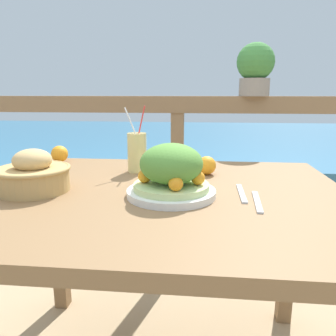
# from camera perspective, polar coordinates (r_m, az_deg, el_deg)

# --- Properties ---
(patio_table) EXTENTS (1.17, 0.93, 0.72)m
(patio_table) POSITION_cam_1_polar(r_m,az_deg,el_deg) (1.03, -1.94, -8.58)
(patio_table) COLOR olive
(patio_table) RESTS_ON ground_plane
(railing_fence) EXTENTS (2.80, 0.08, 1.00)m
(railing_fence) POSITION_cam_1_polar(r_m,az_deg,el_deg) (1.85, 1.66, 4.83)
(railing_fence) COLOR brown
(railing_fence) RESTS_ON ground_plane
(sea_backdrop) EXTENTS (12.00, 4.00, 0.46)m
(sea_backdrop) POSITION_cam_1_polar(r_m,az_deg,el_deg) (4.40, 3.97, 2.67)
(sea_backdrop) COLOR teal
(sea_backdrop) RESTS_ON ground_plane
(salad_plate) EXTENTS (0.26, 0.26, 0.15)m
(salad_plate) POSITION_cam_1_polar(r_m,az_deg,el_deg) (0.94, 0.60, -0.98)
(salad_plate) COLOR silver
(salad_plate) RESTS_ON patio_table
(drink_glass) EXTENTS (0.08, 0.07, 0.25)m
(drink_glass) POSITION_cam_1_polar(r_m,az_deg,el_deg) (1.24, -5.41, 2.74)
(drink_glass) COLOR #DBCC7F
(drink_glass) RESTS_ON patio_table
(bread_basket) EXTENTS (0.22, 0.22, 0.13)m
(bread_basket) POSITION_cam_1_polar(r_m,az_deg,el_deg) (1.07, -22.36, -1.05)
(bread_basket) COLOR tan
(bread_basket) RESTS_ON patio_table
(potted_plant) EXTENTS (0.20, 0.20, 0.27)m
(potted_plant) POSITION_cam_1_polar(r_m,az_deg,el_deg) (1.85, 14.96, 16.50)
(potted_plant) COLOR gray
(potted_plant) RESTS_ON railing_fence
(fork) EXTENTS (0.02, 0.18, 0.00)m
(fork) POSITION_cam_1_polar(r_m,az_deg,el_deg) (1.00, 12.68, -4.29)
(fork) COLOR silver
(fork) RESTS_ON patio_table
(knife) EXTENTS (0.03, 0.18, 0.00)m
(knife) POSITION_cam_1_polar(r_m,az_deg,el_deg) (0.93, 15.28, -5.64)
(knife) COLOR silver
(knife) RESTS_ON patio_table
(orange_near_basket) EXTENTS (0.07, 0.07, 0.07)m
(orange_near_basket) POSITION_cam_1_polar(r_m,az_deg,el_deg) (1.49, -18.36, 2.34)
(orange_near_basket) COLOR orange
(orange_near_basket) RESTS_ON patio_table
(orange_near_glass) EXTENTS (0.07, 0.07, 0.07)m
(orange_near_glass) POSITION_cam_1_polar(r_m,az_deg,el_deg) (1.20, 6.77, 0.44)
(orange_near_glass) COLOR orange
(orange_near_glass) RESTS_ON patio_table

